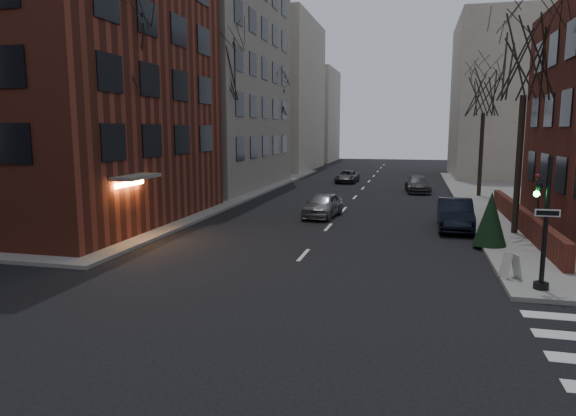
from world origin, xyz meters
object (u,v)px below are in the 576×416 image
(tree_left_b, at_px, (220,70))
(streetlamp_far, at_px, (286,136))
(tree_right_b, at_px, (484,91))
(car_lane_silver, at_px, (323,205))
(car_lane_gray, at_px, (418,184))
(tree_left_a, at_px, (122,50))
(traffic_signal, at_px, (543,232))
(tree_left_c, at_px, (275,96))
(sandwich_board, at_px, (511,266))
(tree_right_a, at_px, (526,59))
(parked_sedan, at_px, (455,214))
(car_lane_far, at_px, (347,177))
(streetlamp_near, at_px, (207,141))
(evergreen_shrub, at_px, (491,219))

(tree_left_b, height_order, streetlamp_far, tree_left_b)
(tree_left_b, bearing_deg, tree_right_b, 18.82)
(car_lane_silver, xyz_separation_m, car_lane_gray, (5.27, 13.16, -0.05))
(tree_left_a, bearing_deg, traffic_signal, -16.65)
(tree_left_b, xyz_separation_m, streetlamp_far, (0.60, 16.00, -4.68))
(tree_left_c, distance_m, sandwich_board, 34.87)
(tree_right_a, relative_size, tree_right_b, 1.06)
(parked_sedan, distance_m, car_lane_far, 22.93)
(streetlamp_near, distance_m, parked_sedan, 15.12)
(evergreen_shrub, bearing_deg, parked_sedan, 105.24)
(streetlamp_near, bearing_deg, tree_right_b, 30.47)
(car_lane_silver, relative_size, car_lane_far, 0.99)
(tree_right_a, distance_m, parked_sedan, 7.78)
(tree_right_b, height_order, streetlamp_near, tree_right_b)
(tree_left_a, height_order, tree_right_a, tree_left_a)
(streetlamp_near, bearing_deg, tree_left_c, 91.91)
(tree_right_a, relative_size, parked_sedan, 2.11)
(tree_right_b, bearing_deg, streetlamp_near, -149.53)
(car_lane_silver, bearing_deg, tree_left_b, 154.64)
(tree_left_c, bearing_deg, tree_left_a, -90.00)
(tree_left_c, height_order, streetlamp_far, tree_left_c)
(tree_right_a, height_order, parked_sedan, tree_right_a)
(tree_right_a, bearing_deg, streetlamp_far, 125.31)
(tree_left_a, bearing_deg, tree_right_a, 12.80)
(car_lane_silver, relative_size, sandwich_board, 4.86)
(traffic_signal, relative_size, tree_left_b, 0.37)
(tree_left_b, height_order, streetlamp_near, tree_left_b)
(tree_right_a, bearing_deg, parked_sedan, 159.60)
(tree_right_b, relative_size, car_lane_gray, 2.09)
(tree_right_b, relative_size, car_lane_silver, 2.28)
(car_lane_gray, bearing_deg, streetlamp_far, 142.83)
(streetlamp_near, bearing_deg, car_lane_far, 71.14)
(tree_left_b, distance_m, streetlamp_far, 16.68)
(tree_left_a, height_order, sandwich_board, tree_left_a)
(car_lane_far, relative_size, sandwich_board, 4.90)
(streetlamp_near, height_order, parked_sedan, streetlamp_near)
(car_lane_gray, xyz_separation_m, evergreen_shrub, (2.83, -19.26, 0.64))
(traffic_signal, height_order, tree_right_a, tree_right_a)
(streetlamp_near, bearing_deg, streetlamp_far, 90.00)
(tree_left_c, height_order, car_lane_far, tree_left_c)
(tree_left_a, xyz_separation_m, tree_right_b, (17.60, 18.00, -0.88))
(tree_right_a, relative_size, streetlamp_far, 1.55)
(parked_sedan, relative_size, car_lane_far, 1.14)
(car_lane_gray, bearing_deg, car_lane_far, 130.23)
(car_lane_silver, distance_m, evergreen_shrub, 10.16)
(tree_right_a, distance_m, tree_right_b, 14.01)
(tree_left_a, bearing_deg, car_lane_far, 75.38)
(traffic_signal, bearing_deg, sandwich_board, 122.87)
(traffic_signal, relative_size, tree_right_b, 0.44)
(streetlamp_near, xyz_separation_m, car_lane_gray, (12.67, 12.19, -3.60))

